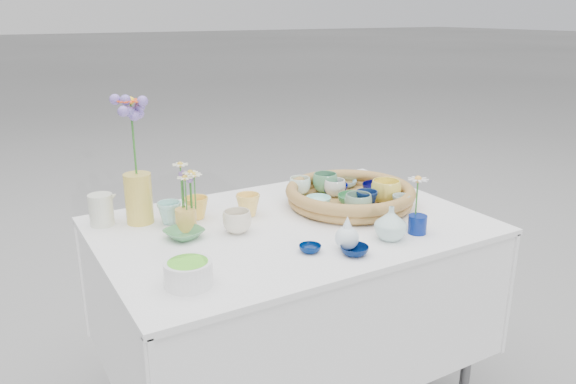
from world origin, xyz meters
TOP-DOWN VIEW (x-y plane):
  - wicker_tray at (0.28, 0.05)m, footprint 0.47×0.47m
  - tray_ceramic_0 at (0.28, 0.16)m, footprint 0.13×0.13m
  - tray_ceramic_1 at (0.42, 0.07)m, footprint 0.15×0.15m
  - tray_ceramic_2 at (0.38, -0.03)m, footprint 0.14×0.14m
  - tray_ceramic_3 at (0.27, 0.01)m, footprint 0.15×0.15m
  - tray_ceramic_4 at (0.21, -0.09)m, footprint 0.10×0.10m
  - tray_ceramic_5 at (0.16, 0.07)m, footprint 0.11×0.11m
  - tray_ceramic_6 at (0.16, 0.21)m, footprint 0.09×0.09m
  - tray_ceramic_7 at (0.26, 0.12)m, footprint 0.09×0.09m
  - tray_ceramic_8 at (0.37, 0.20)m, footprint 0.10×0.10m
  - tray_ceramic_9 at (0.27, -0.06)m, footprint 0.10×0.10m
  - tray_ceramic_10 at (0.12, 0.01)m, footprint 0.11×0.11m
  - tray_ceramic_11 at (0.37, -0.13)m, footprint 0.08×0.08m
  - tray_ceramic_12 at (0.26, 0.18)m, footprint 0.11×0.11m
  - loose_ceramic_0 at (-0.26, 0.20)m, footprint 0.11×0.11m
  - loose_ceramic_1 at (-0.09, 0.14)m, footprint 0.11×0.11m
  - loose_ceramic_2 at (-0.36, 0.06)m, footprint 0.15×0.15m
  - loose_ceramic_3 at (-0.19, 0.02)m, footprint 0.11×0.11m
  - loose_ceramic_4 at (-0.07, -0.23)m, footprint 0.07×0.07m
  - loose_ceramic_5 at (-0.35, 0.21)m, footprint 0.10×0.10m
  - loose_ceramic_6 at (0.03, -0.31)m, footprint 0.11×0.11m
  - fluted_bowl at (-0.46, -0.25)m, footprint 0.15×0.15m
  - bud_vase_paleblue at (0.04, -0.27)m, footprint 0.07×0.07m
  - bud_vase_seafoam at (0.20, -0.27)m, footprint 0.13×0.13m
  - bud_vase_cobalt at (0.31, -0.28)m, footprint 0.07×0.07m
  - single_daisy at (0.31, -0.26)m, footprint 0.10×0.10m
  - tall_vase_yellow at (-0.44, 0.26)m, footprint 0.12×0.12m
  - gerbera at (-0.44, 0.26)m, footprint 0.11×0.11m
  - hydrangea at (-0.44, 0.27)m, footprint 0.09×0.09m
  - white_pitcher at (-0.55, 0.30)m, footprint 0.11×0.08m
  - daisy_cup at (-0.33, 0.12)m, footprint 0.08×0.08m
  - daisy_posy at (-0.32, 0.12)m, footprint 0.10×0.10m

SIDE VIEW (x-z plane):
  - loose_ceramic_4 at x=-0.07m, z-range 0.77..0.79m
  - loose_ceramic_6 at x=0.03m, z-range 0.77..0.79m
  - loose_ceramic_2 at x=-0.36m, z-range 0.77..0.79m
  - bud_vase_cobalt at x=0.31m, z-range 0.77..0.83m
  - tray_ceramic_10 at x=0.12m, z-range 0.78..0.81m
  - tray_ceramic_8 at x=0.37m, z-range 0.78..0.81m
  - tray_ceramic_5 at x=0.16m, z-range 0.78..0.81m
  - fluted_bowl at x=-0.46m, z-range 0.77..0.83m
  - tray_ceramic_0 at x=0.28m, z-range 0.78..0.82m
  - tray_ceramic_3 at x=0.27m, z-range 0.78..0.82m
  - loose_ceramic_3 at x=-0.19m, z-range 0.77..0.84m
  - daisy_cup at x=-0.33m, z-range 0.77..0.84m
  - tray_ceramic_1 at x=0.42m, z-range 0.78..0.82m
  - loose_ceramic_5 at x=-0.35m, z-range 0.77..0.84m
  - loose_ceramic_0 at x=-0.26m, z-range 0.77..0.84m
  - wicker_tray at x=0.28m, z-range 0.77..0.84m
  - loose_ceramic_1 at x=-0.09m, z-range 0.77..0.84m
  - tray_ceramic_11 at x=0.37m, z-range 0.78..0.84m
  - tray_ceramic_7 at x=0.26m, z-range 0.78..0.85m
  - tray_ceramic_6 at x=0.16m, z-range 0.78..0.85m
  - white_pitcher at x=-0.55m, z-range 0.77..0.87m
  - bud_vase_seafoam at x=0.20m, z-range 0.77..0.87m
  - tray_ceramic_9 at x=0.27m, z-range 0.78..0.85m
  - tray_ceramic_4 at x=0.21m, z-range 0.78..0.86m
  - bud_vase_paleblue at x=0.04m, z-range 0.77..0.88m
  - tray_ceramic_12 at x=0.26m, z-range 0.78..0.86m
  - tray_ceramic_2 at x=0.38m, z-range 0.78..0.87m
  - tall_vase_yellow at x=-0.44m, z-range 0.77..0.94m
  - single_daisy at x=0.31m, z-range 0.82..0.95m
  - daisy_posy at x=-0.32m, z-range 0.84..0.99m
  - hydrangea at x=-0.44m, z-range 0.89..1.19m
  - gerbera at x=-0.44m, z-range 0.93..1.19m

